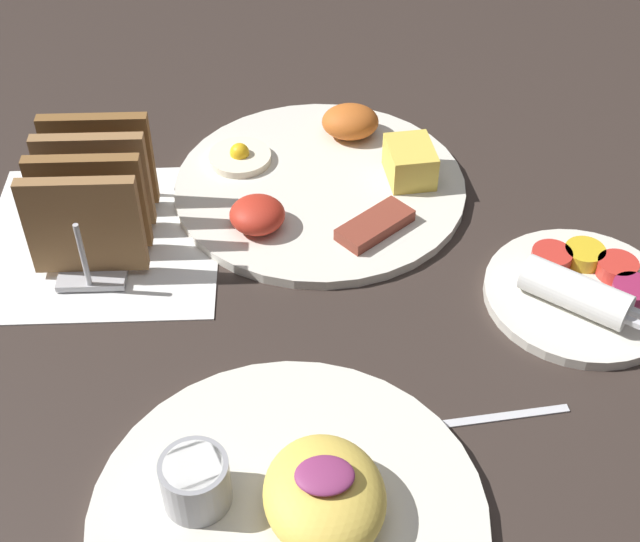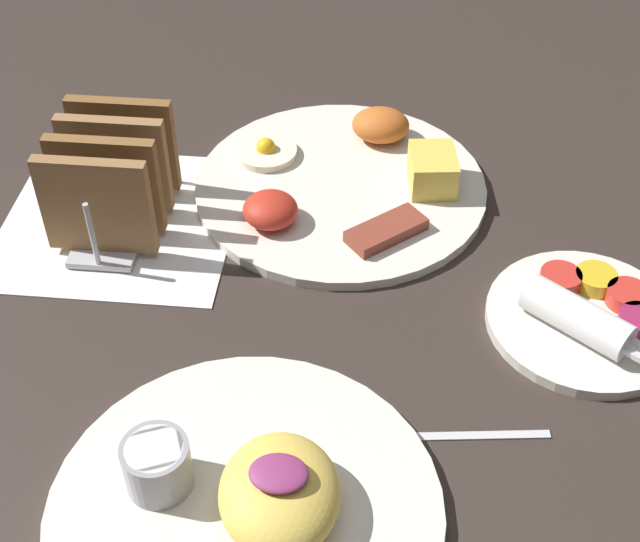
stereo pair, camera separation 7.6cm
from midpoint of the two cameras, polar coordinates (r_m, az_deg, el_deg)
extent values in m
plane|color=#332823|center=(0.77, -1.73, -2.36)|extent=(3.00, 3.00, 0.00)
cube|color=white|center=(0.87, -16.22, 1.91)|extent=(0.22, 0.22, 0.00)
cylinder|color=silver|center=(0.89, -2.45, 5.33)|extent=(0.29, 0.29, 0.01)
cube|color=#E5C64C|center=(0.89, 3.34, 6.88)|extent=(0.05, 0.06, 0.04)
ellipsoid|color=#C66023|center=(0.95, -0.37, 9.45)|extent=(0.06, 0.05, 0.03)
cylinder|color=#F4EACC|center=(0.92, -7.52, 7.12)|extent=(0.06, 0.06, 0.01)
sphere|color=yellow|center=(0.92, -7.55, 7.43)|extent=(0.02, 0.02, 0.02)
ellipsoid|color=red|center=(0.83, -6.66, 3.49)|extent=(0.05, 0.05, 0.03)
cube|color=brown|center=(0.83, 0.92, 2.84)|extent=(0.08, 0.07, 0.01)
cylinder|color=silver|center=(0.80, 13.74, -1.69)|extent=(0.17, 0.17, 0.01)
cylinder|color=#99234C|center=(0.79, 16.85, -1.39)|extent=(0.04, 0.04, 0.01)
cylinder|color=red|center=(0.81, 15.98, 0.07)|extent=(0.04, 0.04, 0.01)
cylinder|color=gold|center=(0.82, 14.05, 0.91)|extent=(0.04, 0.04, 0.01)
cylinder|color=red|center=(0.81, 12.02, 0.71)|extent=(0.04, 0.04, 0.01)
cylinder|color=white|center=(0.77, 13.35, -1.46)|extent=(0.09, 0.08, 0.03)
cylinder|color=silver|center=(0.64, -5.58, -15.58)|extent=(0.28, 0.28, 0.01)
ellipsoid|color=#EAC651|center=(0.62, -3.35, -14.33)|extent=(0.10, 0.11, 0.04)
ellipsoid|color=#8C3366|center=(0.60, -3.44, -13.13)|extent=(0.04, 0.03, 0.01)
cylinder|color=#99999E|center=(0.63, -11.49, -13.28)|extent=(0.05, 0.05, 0.04)
cylinder|color=white|center=(0.62, -11.69, -12.45)|extent=(0.04, 0.04, 0.01)
cube|color=#B7B7BC|center=(0.87, -16.27, 2.14)|extent=(0.06, 0.15, 0.01)
cube|color=olive|center=(0.80, -17.55, 2.67)|extent=(0.10, 0.01, 0.10)
cube|color=brown|center=(0.82, -17.14, 4.10)|extent=(0.10, 0.01, 0.10)
cube|color=olive|center=(0.85, -16.75, 5.46)|extent=(0.10, 0.01, 0.10)
cube|color=brown|center=(0.87, -16.38, 6.73)|extent=(0.10, 0.01, 0.10)
cylinder|color=#B7B7BC|center=(0.79, -17.63, 0.85)|extent=(0.01, 0.00, 0.07)
cylinder|color=#B7B7BC|center=(0.90, -15.96, 6.82)|extent=(0.01, 0.01, 0.07)
cube|color=silver|center=(0.70, 8.39, -9.31)|extent=(0.11, 0.02, 0.00)
ellipsoid|color=silver|center=(0.68, 3.07, -10.01)|extent=(0.02, 0.02, 0.01)
camera|label=1|loc=(0.04, -92.87, -2.65)|focal=50.00mm
camera|label=2|loc=(0.04, 87.13, 2.65)|focal=50.00mm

